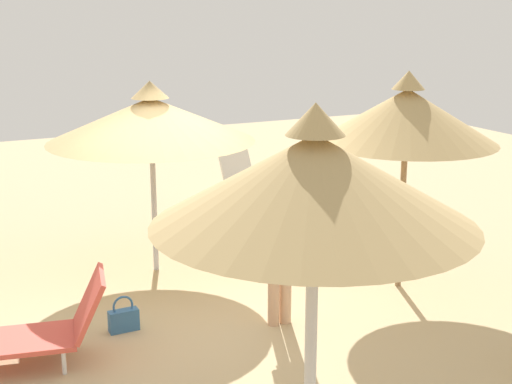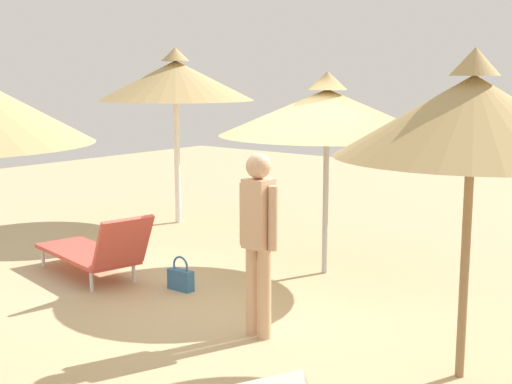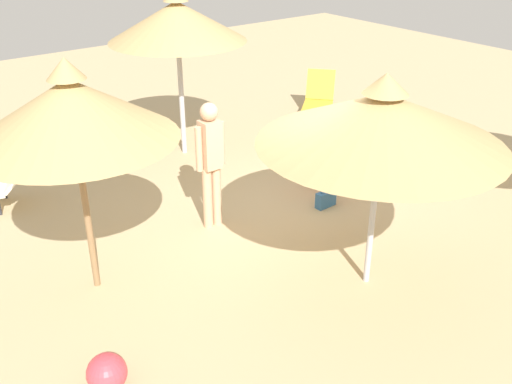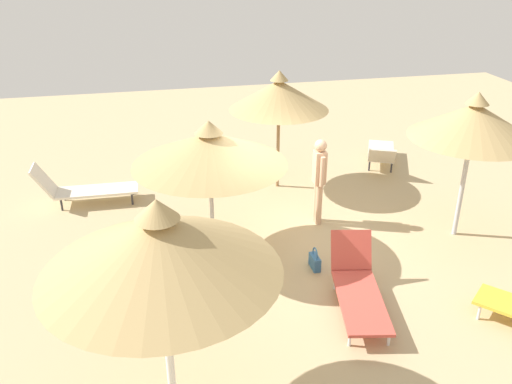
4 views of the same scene
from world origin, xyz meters
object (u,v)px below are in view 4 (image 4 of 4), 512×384
at_px(parasol_umbrella_near_left, 474,121).
at_px(lounge_chair_edge, 82,188).
at_px(lounge_chair_near_right, 358,286).
at_px(handbag, 315,261).
at_px(lounge_chair_far_left, 381,152).
at_px(beach_ball, 205,174).
at_px(parasol_umbrella_center, 160,246).
at_px(parasol_umbrella_far_right, 279,95).
at_px(person_standing_center, 319,176).
at_px(parasol_umbrella_front, 209,149).

bearing_deg(parasol_umbrella_near_left, lounge_chair_edge, 157.77).
height_order(lounge_chair_near_right, handbag, lounge_chair_near_right).
bearing_deg(lounge_chair_far_left, beach_ball, -179.87).
distance_m(parasol_umbrella_center, parasol_umbrella_near_left, 6.55).
relative_size(parasol_umbrella_near_left, lounge_chair_far_left, 1.40).
bearing_deg(handbag, beach_ball, 108.64).
bearing_deg(lounge_chair_near_right, handbag, 106.00).
distance_m(parasol_umbrella_far_right, beach_ball, 2.60).
xyz_separation_m(lounge_chair_far_left, person_standing_center, (-2.48, -2.47, 0.64)).
relative_size(lounge_chair_far_left, person_standing_center, 1.14).
distance_m(parasol_umbrella_far_right, lounge_chair_edge, 4.67).
xyz_separation_m(parasol_umbrella_far_right, handbag, (-0.22, -3.47, -2.01)).
xyz_separation_m(parasol_umbrella_center, lounge_chair_far_left, (5.69, 6.77, -2.00)).
distance_m(parasol_umbrella_near_left, parasol_umbrella_far_right, 4.04).
bearing_deg(parasol_umbrella_front, lounge_chair_near_right, -45.91).
bearing_deg(person_standing_center, lounge_chair_far_left, 44.88).
distance_m(lounge_chair_edge, person_standing_center, 5.06).
xyz_separation_m(parasol_umbrella_center, parasol_umbrella_near_left, (5.67, 3.27, -0.08)).
distance_m(parasol_umbrella_center, parasol_umbrella_front, 3.76).
xyz_separation_m(parasol_umbrella_near_left, lounge_chair_edge, (-7.12, 2.91, -1.91)).
bearing_deg(parasol_umbrella_center, handbag, 45.56).
xyz_separation_m(lounge_chair_edge, lounge_chair_far_left, (7.14, 0.60, -0.01)).
relative_size(parasol_umbrella_center, parasol_umbrella_far_right, 1.08).
distance_m(lounge_chair_near_right, person_standing_center, 2.82).
xyz_separation_m(parasol_umbrella_center, lounge_chair_edge, (-1.45, 6.18, -2.00)).
distance_m(parasol_umbrella_near_left, lounge_chair_edge, 7.93).
distance_m(lounge_chair_far_left, handbag, 5.09).
bearing_deg(beach_ball, parasol_umbrella_center, -100.67).
relative_size(parasol_umbrella_near_left, parasol_umbrella_front, 1.06).
xyz_separation_m(lounge_chair_edge, handbag, (4.09, -3.48, -0.23)).
xyz_separation_m(parasol_umbrella_near_left, beach_ball, (-4.40, 3.50, -2.10)).
xyz_separation_m(lounge_chair_near_right, handbag, (-0.32, 1.13, -0.21)).
xyz_separation_m(parasol_umbrella_near_left, lounge_chair_near_right, (-2.70, -1.70, -1.94)).
relative_size(person_standing_center, handbag, 4.34).
bearing_deg(beach_ball, lounge_chair_edge, -167.84).
distance_m(parasol_umbrella_far_right, lounge_chair_near_right, 4.94).
distance_m(lounge_chair_near_right, handbag, 1.19).
height_order(parasol_umbrella_front, lounge_chair_far_left, parasol_umbrella_front).
height_order(parasol_umbrella_front, person_standing_center, parasol_umbrella_front).
distance_m(person_standing_center, beach_ball, 3.23).
height_order(lounge_chair_far_left, handbag, lounge_chair_far_left).
bearing_deg(beach_ball, person_standing_center, -51.76).
bearing_deg(lounge_chair_far_left, handbag, -126.75).
relative_size(parasol_umbrella_far_right, handbag, 6.62).
distance_m(lounge_chair_far_left, person_standing_center, 3.55).
bearing_deg(parasol_umbrella_front, handbag, -28.84).
distance_m(parasol_umbrella_far_right, handbag, 4.02).
bearing_deg(handbag, lounge_chair_near_right, -74.00).
distance_m(parasol_umbrella_front, lounge_chair_far_left, 5.90).
bearing_deg(handbag, lounge_chair_edge, 139.64).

